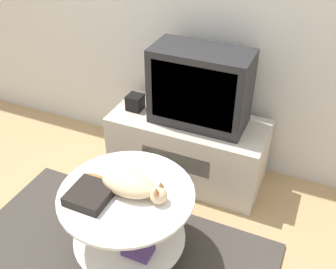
# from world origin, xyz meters

# --- Properties ---
(ground_plane) EXTENTS (12.00, 12.00, 0.00)m
(ground_plane) POSITION_xyz_m (0.00, 0.00, 0.00)
(ground_plane) COLOR tan
(rug) EXTENTS (1.84, 1.00, 0.02)m
(rug) POSITION_xyz_m (0.00, 0.00, 0.01)
(rug) COLOR #3D3833
(rug) RESTS_ON ground_plane
(tv_stand) EXTENTS (1.11, 0.48, 0.50)m
(tv_stand) POSITION_xyz_m (0.10, 0.90, 0.25)
(tv_stand) COLOR beige
(tv_stand) RESTS_ON ground_plane
(tv) EXTENTS (0.65, 0.32, 0.52)m
(tv) POSITION_xyz_m (0.17, 0.91, 0.76)
(tv) COLOR #232326
(tv) RESTS_ON tv_stand
(speaker) EXTENTS (0.11, 0.11, 0.11)m
(speaker) POSITION_xyz_m (-0.31, 0.88, 0.55)
(speaker) COLOR black
(speaker) RESTS_ON tv_stand
(coffee_table) EXTENTS (0.75, 0.75, 0.48)m
(coffee_table) POSITION_xyz_m (0.07, 0.07, 0.33)
(coffee_table) COLOR #B2B2B7
(coffee_table) RESTS_ON rug
(dvd_box) EXTENTS (0.21, 0.22, 0.05)m
(dvd_box) POSITION_xyz_m (-0.09, -0.05, 0.53)
(dvd_box) COLOR black
(dvd_box) RESTS_ON coffee_table
(cat) EXTENTS (0.51, 0.17, 0.12)m
(cat) POSITION_xyz_m (0.09, 0.08, 0.56)
(cat) COLOR beige
(cat) RESTS_ON coffee_table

